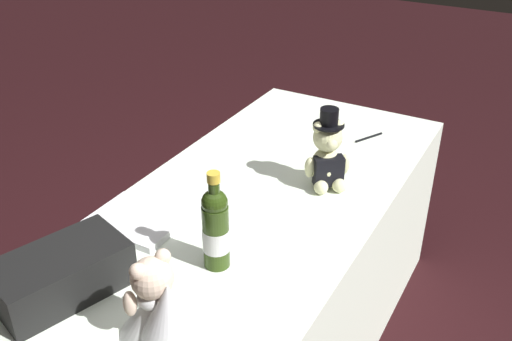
{
  "coord_description": "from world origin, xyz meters",
  "views": [
    {
      "loc": [
        1.4,
        0.78,
        1.73
      ],
      "look_at": [
        0.0,
        0.0,
        0.82
      ],
      "focal_mm": 40.17,
      "sensor_mm": 36.0,
      "label": 1
    }
  ],
  "objects_px": {
    "signing_pen": "(370,137)",
    "gift_case_black": "(61,273)",
    "champagne_bottle": "(216,227)",
    "guestbook": "(136,221)",
    "teddy_bear_groom": "(327,156)",
    "teddy_bear_bride": "(159,306)"
  },
  "relations": [
    {
      "from": "guestbook",
      "to": "teddy_bear_groom",
      "type": "bearing_deg",
      "value": 140.59
    },
    {
      "from": "guestbook",
      "to": "teddy_bear_bride",
      "type": "bearing_deg",
      "value": 47.19
    },
    {
      "from": "champagne_bottle",
      "to": "guestbook",
      "type": "bearing_deg",
      "value": -97.31
    },
    {
      "from": "gift_case_black",
      "to": "guestbook",
      "type": "relative_size",
      "value": 1.39
    },
    {
      "from": "teddy_bear_bride",
      "to": "signing_pen",
      "type": "relative_size",
      "value": 1.75
    },
    {
      "from": "guestbook",
      "to": "signing_pen",
      "type": "bearing_deg",
      "value": 155.41
    },
    {
      "from": "teddy_bear_bride",
      "to": "signing_pen",
      "type": "bearing_deg",
      "value": 176.73
    },
    {
      "from": "teddy_bear_groom",
      "to": "gift_case_black",
      "type": "xyz_separation_m",
      "value": [
        0.83,
        -0.38,
        -0.05
      ]
    },
    {
      "from": "gift_case_black",
      "to": "guestbook",
      "type": "xyz_separation_m",
      "value": [
        -0.33,
        -0.04,
        -0.05
      ]
    },
    {
      "from": "teddy_bear_bride",
      "to": "gift_case_black",
      "type": "distance_m",
      "value": 0.32
    },
    {
      "from": "teddy_bear_groom",
      "to": "guestbook",
      "type": "relative_size",
      "value": 1.04
    },
    {
      "from": "teddy_bear_groom",
      "to": "guestbook",
      "type": "bearing_deg",
      "value": -39.68
    },
    {
      "from": "signing_pen",
      "to": "guestbook",
      "type": "xyz_separation_m",
      "value": [
        0.92,
        -0.43,
        0.01
      ]
    },
    {
      "from": "champagne_bottle",
      "to": "gift_case_black",
      "type": "bearing_deg",
      "value": -44.45
    },
    {
      "from": "teddy_bear_bride",
      "to": "champagne_bottle",
      "type": "distance_m",
      "value": 0.29
    },
    {
      "from": "teddy_bear_bride",
      "to": "guestbook",
      "type": "xyz_separation_m",
      "value": [
        -0.33,
        -0.35,
        -0.08
      ]
    },
    {
      "from": "teddy_bear_bride",
      "to": "guestbook",
      "type": "relative_size",
      "value": 0.86
    },
    {
      "from": "teddy_bear_groom",
      "to": "signing_pen",
      "type": "height_order",
      "value": "teddy_bear_groom"
    },
    {
      "from": "champagne_bottle",
      "to": "guestbook",
      "type": "distance_m",
      "value": 0.34
    },
    {
      "from": "signing_pen",
      "to": "gift_case_black",
      "type": "relative_size",
      "value": 0.35
    },
    {
      "from": "teddy_bear_groom",
      "to": "signing_pen",
      "type": "distance_m",
      "value": 0.43
    },
    {
      "from": "signing_pen",
      "to": "gift_case_black",
      "type": "height_order",
      "value": "gift_case_black"
    }
  ]
}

